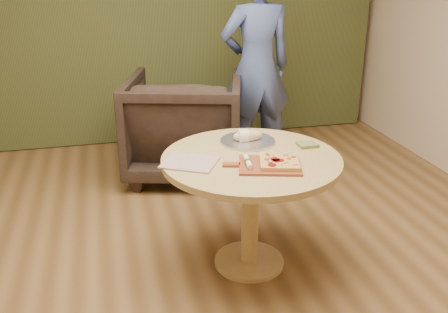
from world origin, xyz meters
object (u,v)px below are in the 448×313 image
pedestal_table (251,178)px  cutlery_roll (248,162)px  armchair (185,121)px  flatbread_pizza (279,162)px  person_standing (256,67)px  serving_tray (248,141)px  bread_roll (246,136)px  pizza_paddle (268,165)px

pedestal_table → cutlery_roll: bearing=-114.5°
pedestal_table → armchair: bearing=95.5°
flatbread_pizza → person_standing: bearing=76.9°
serving_tray → bread_roll: bread_roll is taller
bread_roll → armchair: armchair is taller
serving_tray → flatbread_pizza: bearing=-81.7°
pedestal_table → bread_roll: size_ratio=5.60×
flatbread_pizza → cutlery_roll: bearing=166.5°
cutlery_roll → person_standing: person_standing is taller
pizza_paddle → flatbread_pizza: flatbread_pizza is taller
cutlery_roll → person_standing: 1.88m
bread_roll → person_standing: 1.48m
pedestal_table → flatbread_pizza: flatbread_pizza is taller
pedestal_table → serving_tray: size_ratio=3.04×
pedestal_table → flatbread_pizza: size_ratio=3.99×
pedestal_table → serving_tray: (0.05, 0.25, 0.15)m
bread_roll → person_standing: bearing=70.4°
cutlery_roll → serving_tray: bearing=81.0°
pizza_paddle → cutlery_roll: 0.12m
cutlery_roll → pizza_paddle: bearing=-6.6°
cutlery_roll → flatbread_pizza: bearing=-6.4°
pedestal_table → armchair: armchair is taller
pedestal_table → cutlery_roll: (-0.06, -0.14, 0.17)m
pizza_paddle → bread_roll: size_ratio=2.45×
pedestal_table → person_standing: (0.54, 1.64, 0.32)m
pizza_paddle → serving_tray: size_ratio=1.33×
serving_tray → cutlery_roll: bearing=-106.1°
flatbread_pizza → armchair: size_ratio=0.27×
cutlery_roll → serving_tray: (0.11, 0.39, -0.02)m
cutlery_roll → bread_roll: 0.40m
person_standing → flatbread_pizza: bearing=71.6°
pizza_paddle → flatbread_pizza: 0.07m
pizza_paddle → serving_tray: (0.00, 0.41, -0.00)m
person_standing → serving_tray: bearing=65.4°
serving_tray → bread_roll: size_ratio=1.84×
armchair → person_standing: 0.81m
flatbread_pizza → pedestal_table: bearing=121.7°
flatbread_pizza → cutlery_roll: 0.18m
person_standing → pizza_paddle: bearing=69.6°
pedestal_table → bread_roll: bread_roll is taller
bread_roll → pedestal_table: bearing=-99.1°
pedestal_table → serving_tray: serving_tray is taller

